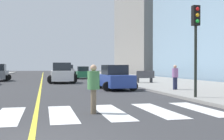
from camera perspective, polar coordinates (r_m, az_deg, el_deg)
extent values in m
cube|color=gray|center=(29.15, 11.16, -2.48)|extent=(10.00, 120.00, 0.15)
cube|color=silver|center=(10.76, -19.38, -8.33)|extent=(0.90, 4.00, 0.01)
cube|color=silver|center=(10.71, -9.66, -8.34)|extent=(0.90, 4.00, 0.01)
cube|color=silver|center=(10.96, -0.12, -8.12)|extent=(0.90, 4.00, 0.01)
cube|color=silver|center=(11.49, 8.74, -7.72)|extent=(0.90, 4.00, 0.01)
cube|color=silver|center=(12.27, 16.64, -7.20)|extent=(0.90, 4.00, 0.01)
cube|color=yellow|center=(46.59, -13.34, -1.38)|extent=(0.16, 80.00, 0.01)
cube|color=gray|center=(70.92, 9.94, 8.93)|extent=(18.00, 24.00, 23.69)
cylinder|color=black|center=(37.73, -19.42, -1.36)|extent=(0.72, 0.25, 0.71)
cylinder|color=black|center=(35.01, -19.83, -1.52)|extent=(0.72, 0.25, 0.71)
cube|color=#2D479E|center=(21.35, 0.66, -2.06)|extent=(1.98, 4.08, 0.86)
cube|color=#1E2328|center=(21.56, 0.49, 0.02)|extent=(1.61, 2.07, 0.73)
cylinder|color=black|center=(19.93, -0.91, -3.22)|extent=(0.66, 0.24, 0.65)
cylinder|color=black|center=(20.47, 4.12, -3.12)|extent=(0.66, 0.24, 0.65)
cylinder|color=black|center=(22.34, -2.51, -2.79)|extent=(0.66, 0.24, 0.65)
cylinder|color=black|center=(22.82, 2.03, -2.72)|extent=(0.66, 0.24, 0.65)
cube|color=#B7B7BC|center=(61.19, -8.42, -0.19)|extent=(2.10, 4.56, 0.97)
cube|color=#1E2328|center=(61.45, -8.44, 0.63)|extent=(1.75, 2.29, 0.82)
cylinder|color=black|center=(59.73, -9.33, -0.57)|extent=(0.74, 0.25, 0.73)
cylinder|color=black|center=(59.87, -7.33, -0.57)|extent=(0.74, 0.25, 0.73)
cylinder|color=black|center=(62.53, -9.46, -0.52)|extent=(0.74, 0.25, 0.73)
cylinder|color=black|center=(62.67, -7.55, -0.51)|extent=(0.74, 0.25, 0.73)
cube|color=#236B42|center=(40.50, -5.64, -0.82)|extent=(1.87, 3.83, 0.80)
cube|color=#1E2328|center=(40.71, -5.67, 0.21)|extent=(1.52, 1.94, 0.68)
cylinder|color=black|center=(39.29, -6.76, -1.32)|extent=(0.62, 0.23, 0.61)
cylinder|color=black|center=(39.43, -4.25, -1.31)|extent=(0.62, 0.23, 0.61)
cylinder|color=black|center=(41.61, -6.96, -1.21)|extent=(0.62, 0.23, 0.61)
cylinder|color=black|center=(41.75, -4.58, -1.20)|extent=(0.62, 0.23, 0.61)
cube|color=silver|center=(30.43, -9.73, -1.06)|extent=(2.15, 4.65, 0.99)
cube|color=#1E2328|center=(30.70, -9.75, 0.62)|extent=(1.79, 2.33, 0.84)
cylinder|color=black|center=(28.99, -11.70, -1.91)|extent=(0.75, 0.25, 0.75)
cylinder|color=black|center=(29.09, -7.49, -1.89)|extent=(0.75, 0.25, 0.75)
cylinder|color=black|center=(31.85, -11.76, -1.67)|extent=(0.75, 0.25, 0.75)
cylinder|color=black|center=(31.94, -7.93, -1.66)|extent=(0.75, 0.25, 0.75)
cylinder|color=black|center=(15.25, 15.86, 1.60)|extent=(0.14, 0.14, 3.56)
cube|color=black|center=(15.46, 15.89, 10.09)|extent=(0.36, 0.28, 1.00)
sphere|color=red|center=(15.36, 16.22, 11.28)|extent=(0.18, 0.18, 0.18)
sphere|color=orange|center=(15.30, 16.22, 10.18)|extent=(0.18, 0.18, 0.18)
sphere|color=green|center=(15.26, 16.21, 9.07)|extent=(0.18, 0.18, 0.18)
cube|color=#47474C|center=(28.05, 6.31, -1.46)|extent=(1.83, 0.65, 0.08)
cube|color=#47474C|center=(27.82, 6.50, -0.78)|extent=(1.80, 0.15, 0.60)
cube|color=#2D2D33|center=(27.81, 5.02, -2.01)|extent=(0.12, 0.48, 0.44)
cube|color=#2D2D33|center=(28.32, 7.58, -1.97)|extent=(0.12, 0.48, 0.44)
cylinder|color=brown|center=(10.53, -3.60, -6.13)|extent=(0.20, 0.20, 0.87)
cylinder|color=brown|center=(10.71, -3.61, -6.02)|extent=(0.20, 0.20, 0.87)
cylinder|color=#47844C|center=(10.56, -3.61, -1.99)|extent=(0.43, 0.43, 0.65)
sphere|color=tan|center=(10.55, -3.61, 0.42)|extent=(0.23, 0.23, 0.23)
cylinder|color=#232847|center=(19.96, 11.96, -2.57)|extent=(0.19, 0.19, 0.81)
cylinder|color=#232847|center=(20.09, 12.26, -2.54)|extent=(0.19, 0.19, 0.81)
cylinder|color=#99669E|center=(20.00, 12.12, -0.53)|extent=(0.40, 0.40, 0.61)
sphere|color=tan|center=(20.00, 12.12, 0.65)|extent=(0.22, 0.22, 0.22)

